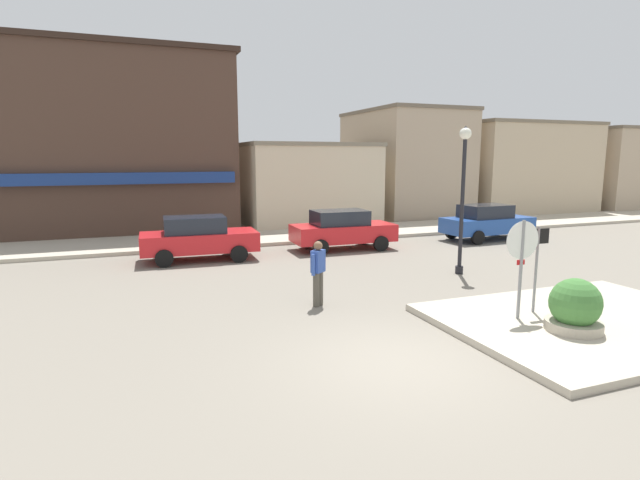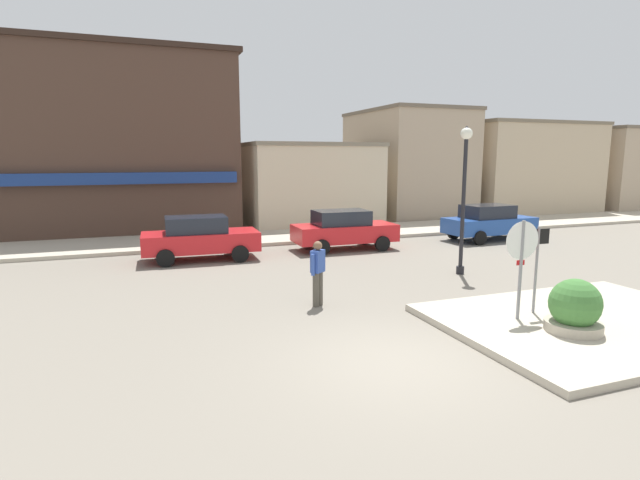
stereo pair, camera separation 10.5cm
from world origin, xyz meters
name	(u,v)px [view 2 (the right image)]	position (x,y,z in m)	size (l,w,h in m)	color
ground_plane	(399,362)	(0.00, 0.00, 0.00)	(160.00, 160.00, 0.00)	gray
sidewalk_corner	(591,323)	(4.87, 0.25, 0.07)	(6.40, 4.80, 0.15)	#B7AD99
kerb_far	(239,238)	(0.00, 14.18, 0.07)	(80.00, 4.00, 0.15)	#B7AD99
stop_sign	(521,257)	(3.39, 0.85, 1.52)	(0.82, 0.08, 2.30)	gray
one_way_sign	(537,261)	(4.05, 1.09, 1.33)	(0.60, 0.06, 2.10)	gray
planter	(574,312)	(3.87, -0.18, 0.56)	(1.10, 1.10, 1.23)	#ADA38E
lamp_post	(464,179)	(5.20, 5.36, 2.96)	(0.36, 0.36, 4.54)	black
parked_car_nearest	(200,237)	(-2.15, 10.39, 0.81)	(4.07, 2.01, 1.56)	red
parked_car_second	(344,229)	(3.43, 10.49, 0.81)	(4.04, 1.96, 1.56)	red
parked_car_third	(489,222)	(10.29, 10.33, 0.81)	(4.07, 2.02, 1.56)	#234C9E
pedestrian_crossing_near	(318,271)	(-0.16, 3.73, 0.87)	(0.48, 0.42, 1.61)	#4C473D
building_corner_shop	(107,144)	(-5.39, 20.73, 4.29)	(12.34, 9.60, 8.58)	#473328
building_storefront_left_near	(307,184)	(4.69, 18.49, 2.18)	(6.98, 5.71, 4.36)	beige
building_storefront_left_mid	(407,163)	(11.85, 20.16, 3.22)	(5.61, 7.68, 6.44)	tan
building_storefront_right_near	(524,168)	(19.67, 18.66, 2.91)	(8.95, 5.30, 5.80)	tan
building_storefront_right_far	(616,169)	(27.93, 18.65, 2.81)	(6.14, 5.93, 5.62)	tan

